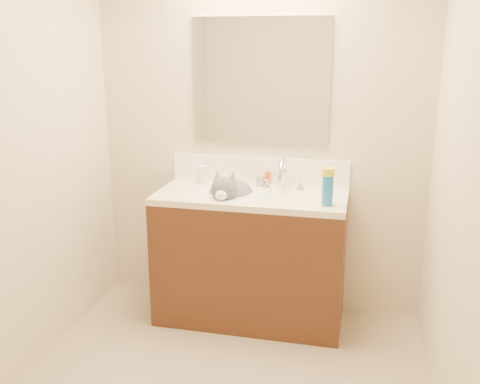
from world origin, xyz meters
The scene contains 16 objects.
room_shell centered at (0.00, 0.00, 1.49)m, with size 2.24×2.54×2.52m.
vanity_cabinet centered at (0.00, 0.97, 0.41)m, with size 1.20×0.55×0.82m, color #402112.
counter_slab centered at (0.00, 0.97, 0.84)m, with size 1.20×0.55×0.04m, color beige.
basin centered at (-0.12, 0.94, 0.79)m, with size 0.45×0.36×0.14m, color white.
faucet centered at (0.18, 1.11, 0.95)m, with size 0.28×0.20×0.21m.
cat centered at (-0.14, 0.97, 0.84)m, with size 0.35×0.43×0.33m.
backsplash centered at (0.00, 1.24, 0.95)m, with size 1.20×0.02×0.18m, color white.
mirror centered at (0.00, 1.24, 1.54)m, with size 0.90×0.02×0.80m, color white.
pill_bottle centered at (-0.38, 1.15, 0.92)m, with size 0.07×0.07×0.12m, color silver.
pill_label centered at (-0.38, 1.15, 0.91)m, with size 0.06×0.06×0.04m, color orange.
silver_jar centered at (0.02, 1.17, 0.89)m, with size 0.06×0.06×0.07m, color #B7B7BC.
amber_bottle centered at (0.07, 1.18, 0.91)m, with size 0.04×0.04×0.10m, color #C24016.
toothbrush centered at (0.11, 1.01, 0.86)m, with size 0.01×0.14×0.01m, color silver.
toothbrush_head centered at (0.11, 1.01, 0.87)m, with size 0.02×0.03×0.02m, color #62A6D2.
spray_can centered at (0.49, 0.83, 0.95)m, with size 0.07×0.07×0.18m, color blue.
spray_cap centered at (0.49, 0.83, 1.06)m, with size 0.07×0.07×0.04m, color #CFD616.
Camera 1 is at (0.67, -2.20, 1.78)m, focal length 40.00 mm.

